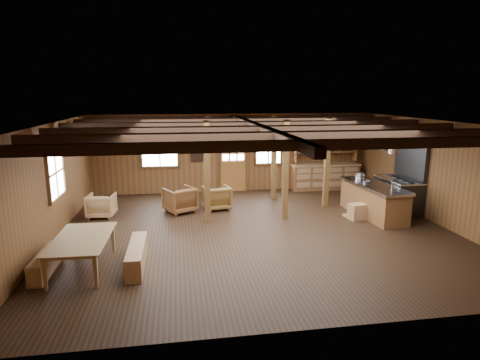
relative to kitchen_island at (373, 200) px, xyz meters
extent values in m
cube|color=black|center=(-3.60, -0.80, -0.49)|extent=(10.00, 9.00, 0.02)
cube|color=black|center=(-3.60, -0.80, 2.33)|extent=(10.00, 9.00, 0.02)
cube|color=brown|center=(-8.61, -0.80, 0.92)|extent=(0.02, 9.00, 2.80)
cube|color=brown|center=(1.41, -0.80, 0.92)|extent=(0.02, 9.00, 2.80)
cube|color=brown|center=(-3.60, 3.71, 0.92)|extent=(10.00, 0.02, 2.80)
cube|color=brown|center=(-3.60, -5.31, 0.92)|extent=(10.00, 0.02, 2.80)
cube|color=black|center=(-3.60, -4.30, 2.20)|extent=(9.80, 0.12, 0.18)
cube|color=black|center=(-3.60, -2.80, 2.20)|extent=(9.80, 0.12, 0.18)
cube|color=black|center=(-3.60, -1.30, 2.20)|extent=(9.80, 0.12, 0.18)
cube|color=black|center=(-3.60, 0.20, 2.20)|extent=(9.80, 0.12, 0.18)
cube|color=black|center=(-3.60, 1.70, 2.20)|extent=(9.80, 0.12, 0.18)
cube|color=black|center=(-3.60, 3.00, 2.20)|extent=(9.80, 0.12, 0.18)
cube|color=black|center=(-3.60, -0.80, 2.20)|extent=(0.18, 8.82, 0.18)
cube|color=#442913|center=(-4.80, 0.20, 0.92)|extent=(0.15, 0.15, 2.80)
cube|color=#442913|center=(-4.60, 2.40, 0.92)|extent=(0.15, 0.15, 2.80)
cube|color=#442913|center=(-2.60, 0.20, 0.92)|extent=(0.15, 0.15, 2.80)
cube|color=#442913|center=(-2.40, 2.40, 0.92)|extent=(0.15, 0.15, 2.80)
cube|color=#442913|center=(-1.00, 1.20, 0.92)|extent=(0.15, 0.15, 2.80)
cube|color=brown|center=(-3.60, 3.65, 0.07)|extent=(0.90, 0.06, 1.10)
cube|color=#442913|center=(-4.08, 3.65, 0.57)|extent=(0.06, 0.08, 2.10)
cube|color=#442913|center=(-3.12, 3.65, 0.57)|extent=(0.06, 0.08, 2.10)
cube|color=#442913|center=(-3.60, 3.65, 1.64)|extent=(1.02, 0.08, 0.06)
cube|color=white|center=(-3.60, 3.65, 1.07)|extent=(0.84, 0.02, 0.90)
cube|color=white|center=(-6.20, 3.66, 1.12)|extent=(1.20, 0.02, 1.20)
cube|color=#442913|center=(-6.20, 3.66, 1.12)|extent=(1.32, 0.06, 1.32)
cube|color=white|center=(-2.30, 3.66, 1.12)|extent=(0.90, 0.02, 1.20)
cube|color=#442913|center=(-2.30, 3.66, 1.12)|extent=(1.02, 0.06, 1.32)
cube|color=white|center=(-8.56, -0.30, 1.12)|extent=(0.02, 1.20, 1.20)
cube|color=#442913|center=(-8.56, -0.30, 1.12)|extent=(0.14, 1.24, 1.32)
cube|color=silver|center=(-4.90, 3.66, 1.32)|extent=(0.50, 0.03, 0.40)
cube|color=black|center=(-4.90, 3.65, 1.32)|extent=(0.55, 0.02, 0.45)
cube|color=silver|center=(-5.50, 3.66, 1.22)|extent=(0.35, 0.03, 0.45)
cube|color=black|center=(-5.50, 3.65, 1.22)|extent=(0.40, 0.02, 0.50)
cube|color=silver|center=(-4.90, 3.66, 0.82)|extent=(0.40, 0.03, 0.30)
cube|color=black|center=(-4.90, 3.65, 0.82)|extent=(0.45, 0.02, 0.35)
cube|color=#5A321B|center=(-0.20, 3.40, -0.03)|extent=(2.50, 0.55, 0.90)
cube|color=brown|center=(-0.20, 3.38, 0.45)|extent=(2.55, 0.60, 0.06)
cube|color=#5A321B|center=(-0.20, 3.45, 0.92)|extent=(2.30, 0.35, 0.04)
cube|color=#5A321B|center=(-0.20, 3.45, 1.27)|extent=(2.30, 0.35, 0.04)
cube|color=#5A321B|center=(-0.20, 3.45, 1.62)|extent=(2.30, 0.35, 0.04)
cube|color=#5A321B|center=(-1.35, 3.45, 1.27)|extent=(0.04, 0.35, 1.40)
cube|color=#5A321B|center=(0.95, 3.45, 1.27)|extent=(0.04, 0.35, 1.40)
cylinder|color=#2A2A2C|center=(-6.60, -0.80, 2.10)|extent=(0.02, 0.02, 0.45)
cone|color=silver|center=(-6.60, -0.80, 1.77)|extent=(0.36, 0.36, 0.22)
cylinder|color=#2A2A2C|center=(-5.10, 1.20, 2.10)|extent=(0.02, 0.02, 0.45)
cone|color=silver|center=(-5.10, 1.20, 1.77)|extent=(0.36, 0.36, 0.22)
cylinder|color=#2A2A2C|center=(-0.52, -0.50, 2.07)|extent=(0.04, 3.00, 0.04)
cylinder|color=#2A2A2C|center=(-0.55, -1.85, 1.92)|extent=(0.01, 0.01, 0.30)
cylinder|color=#B3B6BA|center=(-0.55, -1.85, 1.71)|extent=(0.23, 0.23, 0.14)
cylinder|color=#2A2A2C|center=(-0.50, -1.40, 1.94)|extent=(0.01, 0.01, 0.27)
cylinder|color=#2A2A2C|center=(-0.50, -1.40, 1.73)|extent=(0.24, 0.24, 0.14)
cylinder|color=#2A2A2C|center=(-0.45, -0.95, 1.94)|extent=(0.01, 0.01, 0.27)
cylinder|color=#B3B6BA|center=(-0.45, -0.95, 1.73)|extent=(0.19, 0.19, 0.14)
cylinder|color=#2A2A2C|center=(-0.59, -0.50, 1.97)|extent=(0.01, 0.01, 0.21)
cylinder|color=#2A2A2C|center=(-0.59, -0.50, 1.79)|extent=(0.22, 0.22, 0.14)
cylinder|color=#2A2A2C|center=(-0.45, -0.05, 1.99)|extent=(0.01, 0.01, 0.17)
cylinder|color=#B3B6BA|center=(-0.45, -0.05, 1.83)|extent=(0.28, 0.28, 0.14)
cylinder|color=#2A2A2C|center=(-0.46, 0.40, 1.95)|extent=(0.01, 0.01, 0.25)
cylinder|color=#2A2A2C|center=(-0.46, 0.40, 1.75)|extent=(0.21, 0.21, 0.14)
cylinder|color=#2A2A2C|center=(-0.46, 0.85, 1.94)|extent=(0.01, 0.01, 0.26)
cylinder|color=#B3B6BA|center=(-0.46, 0.85, 1.75)|extent=(0.27, 0.27, 0.14)
cube|color=#5A321B|center=(0.00, 0.00, -0.05)|extent=(1.00, 2.46, 0.86)
cube|color=#B3B6BA|center=(0.00, 0.00, 0.42)|extent=(1.09, 2.57, 0.08)
cylinder|color=#2A2A2C|center=(0.00, -0.60, 0.42)|extent=(0.44, 0.44, 0.06)
cylinder|color=#B3B6BA|center=(0.20, -0.60, 0.57)|extent=(0.03, 0.03, 0.30)
cube|color=brown|center=(-0.60, -0.25, -0.25)|extent=(0.56, 0.45, 0.45)
cube|color=#2A2A2C|center=(1.00, 0.38, 0.00)|extent=(0.85, 1.59, 0.95)
cube|color=#B3B6BA|center=(1.00, 0.38, 0.49)|extent=(0.87, 1.61, 0.04)
cube|color=#2A2A2C|center=(1.32, 0.38, 1.05)|extent=(0.12, 1.59, 1.06)
cube|color=#B3B6BA|center=(1.20, 0.38, 1.58)|extent=(0.40, 1.69, 0.05)
imported|color=olive|center=(-7.50, -2.53, -0.14)|extent=(1.13, 1.95, 0.68)
cube|color=brown|center=(-8.25, -2.53, -0.28)|extent=(0.27, 1.46, 0.40)
cube|color=brown|center=(-6.48, -2.53, -0.25)|extent=(0.31, 1.67, 0.46)
imported|color=brown|center=(-5.55, 1.24, -0.10)|extent=(1.10, 1.11, 0.76)
imported|color=brown|center=(-4.44, 1.40, -0.12)|extent=(0.90, 0.92, 0.72)
imported|color=#986F45|center=(-7.80, 1.10, -0.13)|extent=(0.80, 0.82, 0.69)
cylinder|color=#B3B6BA|center=(0.04, 1.00, 0.54)|extent=(0.27, 0.27, 0.16)
imported|color=silver|center=(-0.13, 0.28, 0.49)|extent=(0.27, 0.27, 0.06)
camera|label=1|loc=(-5.58, -10.51, 3.02)|focal=30.00mm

